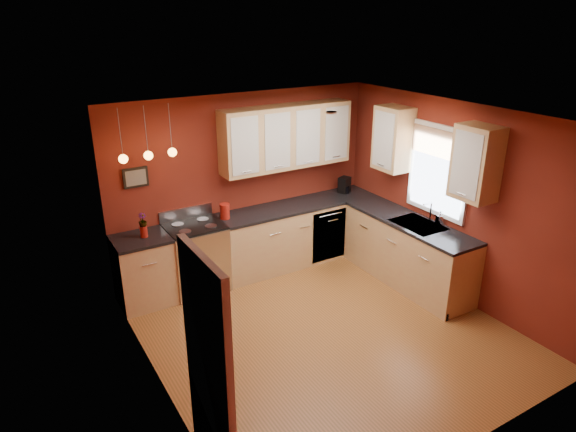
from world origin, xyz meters
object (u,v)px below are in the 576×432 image
sink (418,226)px  red_canister (225,211)px  gas_range (197,257)px  soap_pump (440,218)px  coffee_maker (345,185)px

sink → red_canister: (-2.15, 1.54, 0.13)m
gas_range → sink: bearing=-29.8°
sink → red_canister: sink is taller
gas_range → soap_pump: (2.87, -1.65, 0.56)m
sink → red_canister: size_ratio=3.27×
red_canister → sink: bearing=-35.5°
sink → red_canister: 2.65m
red_canister → soap_pump: (2.40, -1.69, -0.01)m
coffee_maker → red_canister: bearing=159.2°
gas_range → soap_pump: soap_pump is taller
red_canister → soap_pump: size_ratio=1.11×
coffee_maker → sink: bearing=-109.2°
sink → soap_pump: 0.31m
sink → soap_pump: size_ratio=3.62×
sink → coffee_maker: sink is taller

